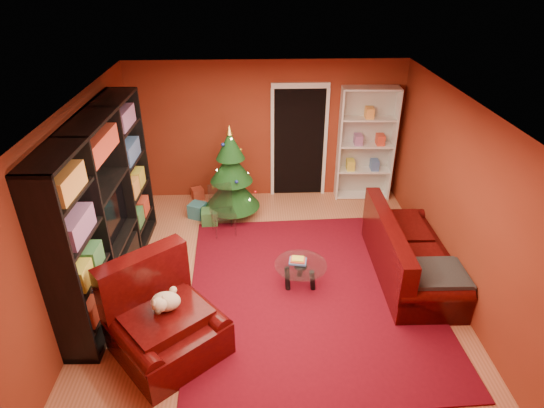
{
  "coord_description": "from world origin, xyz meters",
  "views": [
    {
      "loc": [
        -0.23,
        -5.28,
        4.18
      ],
      "look_at": [
        0.0,
        0.4,
        1.05
      ],
      "focal_mm": 30.0,
      "sensor_mm": 36.0,
      "label": 1
    }
  ],
  "objects_px": {
    "gift_box_teal": "(198,210)",
    "gift_box_red": "(198,194)",
    "white_bookshelf": "(366,145)",
    "armchair": "(167,321)",
    "acrylic_chair": "(223,214)",
    "rug": "(310,292)",
    "dog": "(166,301)",
    "media_unit": "(103,207)",
    "coffee_table": "(300,275)",
    "gift_box_green": "(210,217)",
    "sofa": "(413,248)",
    "christmas_tree": "(231,174)"
  },
  "relations": [
    {
      "from": "gift_box_teal",
      "to": "gift_box_red",
      "type": "height_order",
      "value": "gift_box_teal"
    },
    {
      "from": "white_bookshelf",
      "to": "armchair",
      "type": "xyz_separation_m",
      "value": [
        -3.12,
        -3.88,
        -0.59
      ]
    },
    {
      "from": "armchair",
      "to": "acrylic_chair",
      "type": "xyz_separation_m",
      "value": [
        0.51,
        2.59,
        -0.09
      ]
    },
    {
      "from": "rug",
      "to": "white_bookshelf",
      "type": "distance_m",
      "value": 3.34
    },
    {
      "from": "gift_box_red",
      "to": "dog",
      "type": "relative_size",
      "value": 0.54
    },
    {
      "from": "media_unit",
      "to": "dog",
      "type": "bearing_deg",
      "value": -51.83
    },
    {
      "from": "dog",
      "to": "coffee_table",
      "type": "xyz_separation_m",
      "value": [
        1.66,
        1.09,
        -0.51
      ]
    },
    {
      "from": "gift_box_green",
      "to": "gift_box_red",
      "type": "bearing_deg",
      "value": 108.0
    },
    {
      "from": "gift_box_teal",
      "to": "sofa",
      "type": "xyz_separation_m",
      "value": [
        3.31,
        -1.82,
        0.33
      ]
    },
    {
      "from": "christmas_tree",
      "to": "armchair",
      "type": "xyz_separation_m",
      "value": [
        -0.64,
        -3.2,
        -0.36
      ]
    },
    {
      "from": "gift_box_teal",
      "to": "sofa",
      "type": "distance_m",
      "value": 3.79
    },
    {
      "from": "christmas_tree",
      "to": "sofa",
      "type": "xyz_separation_m",
      "value": [
        2.67,
        -1.84,
        -0.37
      ]
    },
    {
      "from": "white_bookshelf",
      "to": "gift_box_green",
      "type": "bearing_deg",
      "value": -159.08
    },
    {
      "from": "white_bookshelf",
      "to": "acrylic_chair",
      "type": "xyz_separation_m",
      "value": [
        -2.61,
        -1.28,
        -0.68
      ]
    },
    {
      "from": "white_bookshelf",
      "to": "dog",
      "type": "bearing_deg",
      "value": -126.67
    },
    {
      "from": "white_bookshelf",
      "to": "sofa",
      "type": "distance_m",
      "value": 2.59
    },
    {
      "from": "gift_box_teal",
      "to": "armchair",
      "type": "xyz_separation_m",
      "value": [
        0.0,
        -3.19,
        0.34
      ]
    },
    {
      "from": "gift_box_green",
      "to": "sofa",
      "type": "xyz_separation_m",
      "value": [
        3.06,
        -1.56,
        0.33
      ]
    },
    {
      "from": "media_unit",
      "to": "christmas_tree",
      "type": "xyz_separation_m",
      "value": [
        1.63,
        1.79,
        -0.37
      ]
    },
    {
      "from": "dog",
      "to": "gift_box_red",
      "type": "bearing_deg",
      "value": 51.2
    },
    {
      "from": "rug",
      "to": "white_bookshelf",
      "type": "height_order",
      "value": "white_bookshelf"
    },
    {
      "from": "rug",
      "to": "gift_box_teal",
      "type": "relative_size",
      "value": 14.59
    },
    {
      "from": "dog",
      "to": "white_bookshelf",
      "type": "bearing_deg",
      "value": 10.68
    },
    {
      "from": "dog",
      "to": "gift_box_green",
      "type": "bearing_deg",
      "value": 45.29
    },
    {
      "from": "gift_box_green",
      "to": "dog",
      "type": "distance_m",
      "value": 2.92
    },
    {
      "from": "gift_box_red",
      "to": "armchair",
      "type": "height_order",
      "value": "armchair"
    },
    {
      "from": "media_unit",
      "to": "coffee_table",
      "type": "bearing_deg",
      "value": -3.75
    },
    {
      "from": "christmas_tree",
      "to": "acrylic_chair",
      "type": "relative_size",
      "value": 2.22
    },
    {
      "from": "gift_box_teal",
      "to": "armchair",
      "type": "distance_m",
      "value": 3.21
    },
    {
      "from": "gift_box_teal",
      "to": "sofa",
      "type": "bearing_deg",
      "value": -28.89
    },
    {
      "from": "media_unit",
      "to": "acrylic_chair",
      "type": "height_order",
      "value": "media_unit"
    },
    {
      "from": "christmas_tree",
      "to": "acrylic_chair",
      "type": "distance_m",
      "value": 0.77
    },
    {
      "from": "white_bookshelf",
      "to": "armchair",
      "type": "bearing_deg",
      "value": -126.21
    },
    {
      "from": "gift_box_red",
      "to": "white_bookshelf",
      "type": "relative_size",
      "value": 0.1
    },
    {
      "from": "christmas_tree",
      "to": "coffee_table",
      "type": "height_order",
      "value": "christmas_tree"
    },
    {
      "from": "armchair",
      "to": "dog",
      "type": "height_order",
      "value": "armchair"
    },
    {
      "from": "white_bookshelf",
      "to": "dog",
      "type": "distance_m",
      "value": 4.93
    },
    {
      "from": "gift_box_green",
      "to": "coffee_table",
      "type": "xyz_separation_m",
      "value": [
        1.43,
        -1.76,
        0.06
      ]
    },
    {
      "from": "media_unit",
      "to": "white_bookshelf",
      "type": "relative_size",
      "value": 1.43
    },
    {
      "from": "dog",
      "to": "sofa",
      "type": "xyz_separation_m",
      "value": [
        3.3,
        1.29,
        -0.24
      ]
    },
    {
      "from": "media_unit",
      "to": "acrylic_chair",
      "type": "distance_m",
      "value": 2.07
    },
    {
      "from": "gift_box_green",
      "to": "rug",
      "type": "bearing_deg",
      "value": -51.04
    },
    {
      "from": "white_bookshelf",
      "to": "acrylic_chair",
      "type": "height_order",
      "value": "white_bookshelf"
    },
    {
      "from": "white_bookshelf",
      "to": "sofa",
      "type": "bearing_deg",
      "value": -83.18
    },
    {
      "from": "white_bookshelf",
      "to": "acrylic_chair",
      "type": "bearing_deg",
      "value": -151.23
    },
    {
      "from": "dog",
      "to": "acrylic_chair",
      "type": "distance_m",
      "value": 2.59
    },
    {
      "from": "sofa",
      "to": "coffee_table",
      "type": "height_order",
      "value": "sofa"
    },
    {
      "from": "gift_box_teal",
      "to": "white_bookshelf",
      "type": "xyz_separation_m",
      "value": [
        3.12,
        0.69,
        0.94
      ]
    },
    {
      "from": "rug",
      "to": "gift_box_red",
      "type": "relative_size",
      "value": 18.22
    },
    {
      "from": "media_unit",
      "to": "coffee_table",
      "type": "distance_m",
      "value": 2.86
    }
  ]
}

